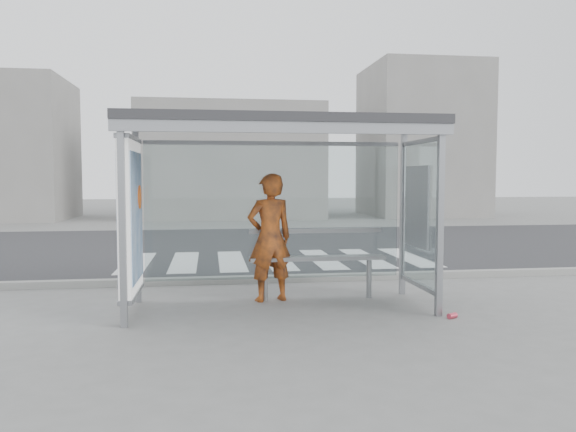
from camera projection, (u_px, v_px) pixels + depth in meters
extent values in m
plane|color=slate|center=(280.00, 309.00, 7.77)|extent=(80.00, 80.00, 0.00)
cube|color=#2A2A2D|center=(247.00, 246.00, 14.69)|extent=(30.00, 10.00, 0.01)
cube|color=gray|center=(266.00, 279.00, 9.70)|extent=(30.00, 0.18, 0.12)
cube|color=silver|center=(137.00, 263.00, 11.87)|extent=(0.55, 3.00, 0.00)
cube|color=silver|center=(185.00, 262.00, 12.01)|extent=(0.55, 3.00, 0.00)
cube|color=silver|center=(231.00, 261.00, 12.15)|extent=(0.55, 3.00, 0.00)
cube|color=silver|center=(277.00, 260.00, 12.29)|extent=(0.55, 3.00, 0.00)
cube|color=silver|center=(322.00, 259.00, 12.43)|extent=(0.55, 3.00, 0.00)
cube|color=silver|center=(366.00, 258.00, 12.57)|extent=(0.55, 3.00, 0.00)
cube|color=silver|center=(408.00, 257.00, 12.71)|extent=(0.55, 3.00, 0.00)
cube|color=gray|center=(122.00, 225.00, 6.72)|extent=(0.08, 0.08, 2.50)
cube|color=gray|center=(440.00, 221.00, 7.27)|extent=(0.08, 0.08, 2.50)
cube|color=gray|center=(137.00, 217.00, 8.10)|extent=(0.08, 0.08, 2.50)
cube|color=gray|center=(403.00, 214.00, 8.66)|extent=(0.08, 0.08, 2.50)
cube|color=#2D2D30|center=(280.00, 122.00, 7.60)|extent=(4.25, 1.65, 0.12)
cube|color=gray|center=(288.00, 126.00, 6.85)|extent=(4.25, 0.06, 0.18)
cube|color=white|center=(274.00, 212.00, 8.38)|extent=(3.80, 0.02, 2.00)
cube|color=white|center=(130.00, 217.00, 7.41)|extent=(0.15, 1.25, 2.00)
cube|color=#2C62A0|center=(137.00, 217.00, 7.42)|extent=(0.01, 1.10, 1.70)
cylinder|color=#FC6116|center=(140.00, 197.00, 7.65)|extent=(0.02, 0.32, 0.32)
cube|color=white|center=(420.00, 214.00, 7.96)|extent=(0.03, 1.25, 2.00)
cube|color=beige|center=(417.00, 207.00, 8.00)|extent=(0.03, 0.86, 1.16)
cube|color=gray|center=(230.00, 162.00, 25.38)|extent=(8.00, 5.00, 5.00)
cube|color=gray|center=(421.00, 141.00, 26.56)|extent=(5.00, 5.00, 7.00)
imported|color=#DF4D15|center=(270.00, 238.00, 8.20)|extent=(0.77, 0.60, 1.87)
cube|color=slate|center=(318.00, 258.00, 8.33)|extent=(2.02, 0.25, 0.06)
cylinder|color=slate|center=(265.00, 281.00, 8.24)|extent=(0.08, 0.08, 0.59)
cylinder|color=slate|center=(369.00, 278.00, 8.46)|extent=(0.08, 0.08, 0.59)
cube|color=slate|center=(316.00, 231.00, 8.44)|extent=(2.02, 0.04, 0.07)
cylinder|color=#E04258|center=(452.00, 316.00, 7.23)|extent=(0.15, 0.13, 0.07)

